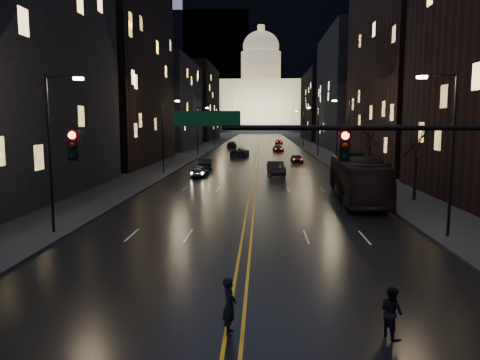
# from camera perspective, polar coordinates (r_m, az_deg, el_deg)

# --- Properties ---
(ground) EXTENTS (900.00, 900.00, 0.00)m
(ground) POSITION_cam_1_polar(r_m,az_deg,el_deg) (16.77, -0.29, -15.30)
(ground) COLOR black
(ground) RESTS_ON ground
(road) EXTENTS (20.00, 320.00, 0.02)m
(road) POSITION_cam_1_polar(r_m,az_deg,el_deg) (145.61, 2.37, 4.74)
(road) COLOR black
(road) RESTS_ON ground
(sidewalk_left) EXTENTS (8.00, 320.00, 0.16)m
(sidewalk_left) POSITION_cam_1_polar(r_m,az_deg,el_deg) (146.36, -3.14, 4.77)
(sidewalk_left) COLOR black
(sidewalk_left) RESTS_ON ground
(sidewalk_right) EXTENTS (8.00, 320.00, 0.16)m
(sidewalk_right) POSITION_cam_1_polar(r_m,az_deg,el_deg) (146.20, 7.88, 4.71)
(sidewalk_right) COLOR black
(sidewalk_right) RESTS_ON ground
(center_line) EXTENTS (0.62, 320.00, 0.01)m
(center_line) POSITION_cam_1_polar(r_m,az_deg,el_deg) (145.61, 2.37, 4.74)
(center_line) COLOR orange
(center_line) RESTS_ON road
(building_left_mid) EXTENTS (12.00, 30.00, 28.00)m
(building_left_mid) POSITION_cam_1_polar(r_m,az_deg,el_deg) (73.20, -15.06, 12.96)
(building_left_mid) COLOR black
(building_left_mid) RESTS_ON ground
(building_left_far) EXTENTS (12.00, 34.00, 20.00)m
(building_left_far) POSITION_cam_1_polar(r_m,az_deg,el_deg) (109.72, -8.90, 9.05)
(building_left_far) COLOR black
(building_left_far) RESTS_ON ground
(building_left_dist) EXTENTS (12.00, 40.00, 24.00)m
(building_left_dist) POSITION_cam_1_polar(r_m,az_deg,el_deg) (157.09, -5.37, 9.27)
(building_left_dist) COLOR black
(building_left_dist) RESTS_ON ground
(building_right_tall) EXTENTS (12.00, 30.00, 38.00)m
(building_right_tall) POSITION_cam_1_polar(r_m,az_deg,el_deg) (69.65, 20.44, 17.22)
(building_right_tall) COLOR black
(building_right_tall) RESTS_ON ground
(building_right_mid) EXTENTS (12.00, 34.00, 26.00)m
(building_right_mid) POSITION_cam_1_polar(r_m,az_deg,el_deg) (109.55, 13.53, 10.51)
(building_right_mid) COLOR black
(building_right_mid) RESTS_ON ground
(building_right_dist) EXTENTS (12.00, 40.00, 22.00)m
(building_right_dist) POSITION_cam_1_polar(r_m,az_deg,el_deg) (156.84, 10.20, 8.83)
(building_right_dist) COLOR black
(building_right_dist) RESTS_ON ground
(mountain_ridge) EXTENTS (520.00, 60.00, 130.00)m
(mountain_ridge) POSITION_cam_1_polar(r_m,az_deg,el_deg) (401.70, 8.57, 15.58)
(mountain_ridge) COLOR black
(mountain_ridge) RESTS_ON ground
(capitol) EXTENTS (90.00, 50.00, 58.50)m
(capitol) POSITION_cam_1_polar(r_m,az_deg,el_deg) (265.69, 2.54, 9.58)
(capitol) COLOR black
(capitol) RESTS_ON ground
(traffic_signal) EXTENTS (17.29, 0.45, 7.00)m
(traffic_signal) POSITION_cam_1_polar(r_m,az_deg,el_deg) (16.34, 20.87, 2.11)
(traffic_signal) COLOR black
(traffic_signal) RESTS_ON ground
(streetlamp_right_near) EXTENTS (2.13, 0.25, 9.00)m
(streetlamp_right_near) POSITION_cam_1_polar(r_m,az_deg,el_deg) (27.40, 24.15, 3.81)
(streetlamp_right_near) COLOR black
(streetlamp_right_near) RESTS_ON ground
(streetlamp_left_near) EXTENTS (2.13, 0.25, 9.00)m
(streetlamp_left_near) POSITION_cam_1_polar(r_m,az_deg,el_deg) (28.03, -21.87, 3.99)
(streetlamp_left_near) COLOR black
(streetlamp_left_near) RESTS_ON ground
(streetlamp_right_mid) EXTENTS (2.13, 0.25, 9.00)m
(streetlamp_right_mid) POSITION_cam_1_polar(r_m,az_deg,el_deg) (56.38, 12.97, 5.72)
(streetlamp_right_mid) COLOR black
(streetlamp_right_mid) RESTS_ON ground
(streetlamp_left_mid) EXTENTS (2.13, 0.25, 9.00)m
(streetlamp_left_mid) POSITION_cam_1_polar(r_m,az_deg,el_deg) (56.69, -9.20, 5.81)
(streetlamp_left_mid) COLOR black
(streetlamp_left_mid) RESTS_ON ground
(streetlamp_right_far) EXTENTS (2.13, 0.25, 9.00)m
(streetlamp_right_far) POSITION_cam_1_polar(r_m,az_deg,el_deg) (86.06, 9.41, 6.28)
(streetlamp_right_far) COLOR black
(streetlamp_right_far) RESTS_ON ground
(streetlamp_left_far) EXTENTS (2.13, 0.25, 9.00)m
(streetlamp_left_far) POSITION_cam_1_polar(r_m,az_deg,el_deg) (86.26, -5.09, 6.35)
(streetlamp_left_far) COLOR black
(streetlamp_left_far) RESTS_ON ground
(streetlamp_right_dist) EXTENTS (2.13, 0.25, 9.00)m
(streetlamp_right_dist) POSITION_cam_1_polar(r_m,az_deg,el_deg) (115.91, 7.68, 6.54)
(streetlamp_right_dist) COLOR black
(streetlamp_right_dist) RESTS_ON ground
(streetlamp_left_dist) EXTENTS (2.13, 0.25, 9.00)m
(streetlamp_left_dist) POSITION_cam_1_polar(r_m,az_deg,el_deg) (116.06, -3.09, 6.60)
(streetlamp_left_dist) COLOR black
(streetlamp_left_dist) RESTS_ON ground
(tree_right_mid) EXTENTS (2.40, 2.40, 6.65)m
(tree_right_mid) POSITION_cam_1_polar(r_m,az_deg,el_deg) (39.45, 20.73, 4.03)
(tree_right_mid) COLOR black
(tree_right_mid) RESTS_ON ground
(tree_right_far) EXTENTS (2.40, 2.40, 6.65)m
(tree_right_far) POSITION_cam_1_polar(r_m,az_deg,el_deg) (54.87, 15.58, 5.01)
(tree_right_far) COLOR black
(tree_right_far) RESTS_ON ground
(bus) EXTENTS (3.55, 13.08, 3.61)m
(bus) POSITION_cam_1_polar(r_m,az_deg,el_deg) (38.59, 14.16, 0.16)
(bus) COLOR black
(bus) RESTS_ON ground
(oncoming_car_a) EXTENTS (1.66, 4.05, 1.38)m
(oncoming_car_a) POSITION_cam_1_polar(r_m,az_deg,el_deg) (53.44, -4.96, 1.07)
(oncoming_car_a) COLOR black
(oncoming_car_a) RESTS_ON ground
(oncoming_car_b) EXTENTS (1.97, 4.81, 1.55)m
(oncoming_car_b) POSITION_cam_1_polar(r_m,az_deg,el_deg) (61.07, -4.22, 1.93)
(oncoming_car_b) COLOR black
(oncoming_car_b) RESTS_ON ground
(oncoming_car_c) EXTENTS (3.51, 6.23, 1.64)m
(oncoming_car_c) POSITION_cam_1_polar(r_m,az_deg,el_deg) (84.30, -0.00, 3.46)
(oncoming_car_c) COLOR black
(oncoming_car_c) RESTS_ON ground
(oncoming_car_d) EXTENTS (2.30, 5.46, 1.57)m
(oncoming_car_d) POSITION_cam_1_polar(r_m,az_deg,el_deg) (110.80, -1.02, 4.35)
(oncoming_car_d) COLOR black
(oncoming_car_d) RESTS_ON ground
(receding_car_a) EXTENTS (2.22, 5.22, 1.68)m
(receding_car_a) POSITION_cam_1_polar(r_m,az_deg,el_deg) (55.15, 4.43, 1.43)
(receding_car_a) COLOR black
(receding_car_a) RESTS_ON ground
(receding_car_b) EXTENTS (1.88, 4.05, 1.34)m
(receding_car_b) POSITION_cam_1_polar(r_m,az_deg,el_deg) (71.30, 6.93, 2.58)
(receding_car_b) COLOR black
(receding_car_b) RESTS_ON ground
(receding_car_c) EXTENTS (2.41, 4.67, 1.29)m
(receding_car_c) POSITION_cam_1_polar(r_m,az_deg,el_deg) (96.87, 4.66, 3.82)
(receding_car_c) COLOR black
(receding_car_c) RESTS_ON ground
(receding_car_d) EXTENTS (2.18, 4.53, 1.24)m
(receding_car_d) POSITION_cam_1_polar(r_m,az_deg,el_deg) (128.91, 4.75, 4.66)
(receding_car_d) COLOR black
(receding_car_d) RESTS_ON ground
(pedestrian_a) EXTENTS (0.43, 0.65, 1.76)m
(pedestrian_a) POSITION_cam_1_polar(r_m,az_deg,el_deg) (14.60, -1.29, -15.10)
(pedestrian_a) COLOR black
(pedestrian_a) RESTS_ON ground
(pedestrian_b) EXTENTS (0.73, 0.87, 1.57)m
(pedestrian_b) POSITION_cam_1_polar(r_m,az_deg,el_deg) (15.11, 17.99, -15.06)
(pedestrian_b) COLOR black
(pedestrian_b) RESTS_ON ground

